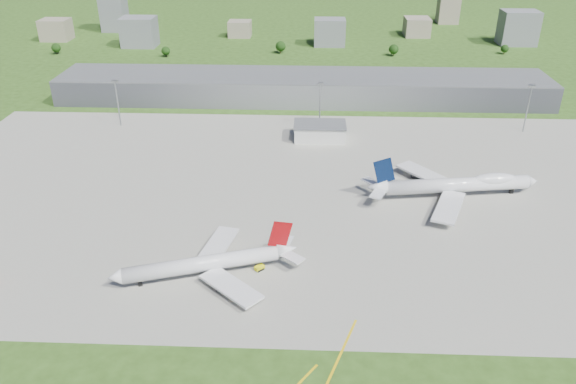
{
  "coord_description": "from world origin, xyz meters",
  "views": [
    {
      "loc": [
        4.78,
        -173.42,
        112.56
      ],
      "look_at": [
        -3.36,
        22.7,
        9.0
      ],
      "focal_mm": 35.0,
      "sensor_mm": 36.0,
      "label": 1
    }
  ],
  "objects_px": {
    "van_white_near": "(389,185)",
    "van_white_far": "(527,180)",
    "tug_yellow": "(259,268)",
    "airliner_red_twin": "(209,263)",
    "airliner_blue_quad": "(457,185)"
  },
  "relations": [
    {
      "from": "airliner_blue_quad",
      "to": "van_white_near",
      "type": "distance_m",
      "value": 28.43
    },
    {
      "from": "tug_yellow",
      "to": "airliner_blue_quad",
      "type": "bearing_deg",
      "value": -7.78
    },
    {
      "from": "airliner_blue_quad",
      "to": "airliner_red_twin",
      "type": "bearing_deg",
      "value": -155.94
    },
    {
      "from": "van_white_far",
      "to": "van_white_near",
      "type": "bearing_deg",
      "value": 157.52
    },
    {
      "from": "van_white_near",
      "to": "airliner_red_twin",
      "type": "bearing_deg",
      "value": 126.41
    },
    {
      "from": "airliner_blue_quad",
      "to": "van_white_near",
      "type": "relative_size",
      "value": 13.23
    },
    {
      "from": "tug_yellow",
      "to": "van_white_near",
      "type": "height_order",
      "value": "van_white_near"
    },
    {
      "from": "airliner_red_twin",
      "to": "tug_yellow",
      "type": "bearing_deg",
      "value": 173.56
    },
    {
      "from": "airliner_red_twin",
      "to": "airliner_blue_quad",
      "type": "height_order",
      "value": "airliner_blue_quad"
    },
    {
      "from": "tug_yellow",
      "to": "van_white_far",
      "type": "xyz_separation_m",
      "value": [
        113.16,
        70.96,
        0.2
      ]
    },
    {
      "from": "airliner_blue_quad",
      "to": "tug_yellow",
      "type": "height_order",
      "value": "airliner_blue_quad"
    },
    {
      "from": "airliner_red_twin",
      "to": "tug_yellow",
      "type": "height_order",
      "value": "airliner_red_twin"
    },
    {
      "from": "airliner_blue_quad",
      "to": "tug_yellow",
      "type": "relative_size",
      "value": 19.93
    },
    {
      "from": "van_white_near",
      "to": "van_white_far",
      "type": "height_order",
      "value": "van_white_near"
    },
    {
      "from": "van_white_near",
      "to": "van_white_far",
      "type": "distance_m",
      "value": 62.57
    }
  ]
}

